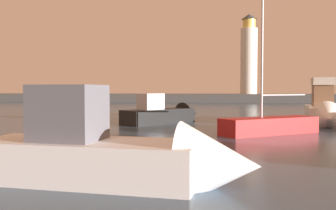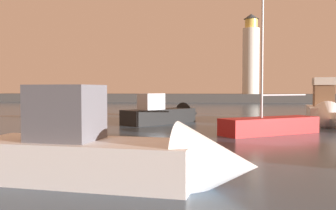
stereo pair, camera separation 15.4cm
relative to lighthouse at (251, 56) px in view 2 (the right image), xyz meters
name	(u,v)px [view 2 (the right image)]	position (x,y,z in m)	size (l,w,h in m)	color
ground_plane	(209,115)	(-7.14, -37.60, -8.99)	(225.58, 225.58, 0.00)	#384C60
breakwater	(214,98)	(-7.14, 0.00, -8.17)	(91.20, 6.85, 1.64)	#423F3D
lighthouse	(251,56)	(0.00, 0.00, 0.00)	(3.22, 3.22, 15.52)	silver
motorboat_0	(122,155)	(-8.83, -66.00, -8.21)	(8.02, 3.10, 3.15)	white
motorboat_1	(168,114)	(-10.08, -47.26, -8.31)	(5.97, 6.94, 2.57)	black
motorboat_3	(325,110)	(1.28, -47.62, -7.95)	(3.43, 7.97, 3.76)	white
sailboat_moored	(270,125)	(-3.35, -53.81, -8.47)	(5.95, 4.85, 8.00)	#B21E1E
mooring_buoy	(96,123)	(-14.05, -52.36, -8.62)	(0.75, 0.75, 0.75)	#EA5919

